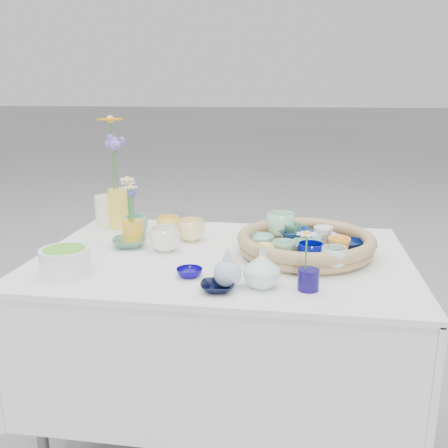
# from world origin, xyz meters

# --- Properties ---
(ground) EXTENTS (80.00, 80.00, 0.00)m
(ground) POSITION_xyz_m (0.00, 0.00, 0.00)
(ground) COLOR gray
(display_table) EXTENTS (1.26, 0.86, 0.77)m
(display_table) POSITION_xyz_m (0.00, 0.00, 0.00)
(display_table) COLOR silver
(display_table) RESTS_ON ground
(wicker_tray) EXTENTS (0.47, 0.47, 0.08)m
(wicker_tray) POSITION_xyz_m (0.28, 0.05, 0.80)
(wicker_tray) COLOR olive
(wicker_tray) RESTS_ON display_table
(tray_ceramic_0) EXTENTS (0.17, 0.17, 0.03)m
(tray_ceramic_0) POSITION_xyz_m (0.24, 0.19, 0.80)
(tray_ceramic_0) COLOR navy
(tray_ceramic_0) RESTS_ON wicker_tray
(tray_ceramic_1) EXTENTS (0.13, 0.13, 0.03)m
(tray_ceramic_1) POSITION_xyz_m (0.42, 0.06, 0.80)
(tray_ceramic_1) COLOR #051446
(tray_ceramic_1) RESTS_ON wicker_tray
(tray_ceramic_2) EXTENTS (0.08, 0.08, 0.07)m
(tray_ceramic_2) POSITION_xyz_m (0.39, -0.02, 0.82)
(tray_ceramic_2) COLOR #FFAE3A
(tray_ceramic_2) RESTS_ON wicker_tray
(tray_ceramic_3) EXTENTS (0.12, 0.12, 0.03)m
(tray_ceramic_3) POSITION_xyz_m (0.28, 0.04, 0.80)
(tray_ceramic_3) COLOR #518467
(tray_ceramic_3) RESTS_ON wicker_tray
(tray_ceramic_4) EXTENTS (0.08, 0.08, 0.07)m
(tray_ceramic_4) POSITION_xyz_m (0.21, -0.09, 0.82)
(tray_ceramic_4) COLOR #85BB95
(tray_ceramic_4) RESTS_ON wicker_tray
(tray_ceramic_5) EXTENTS (0.11, 0.11, 0.03)m
(tray_ceramic_5) POSITION_xyz_m (0.12, 0.09, 0.80)
(tray_ceramic_5) COLOR #7FC6BB
(tray_ceramic_5) RESTS_ON wicker_tray
(tray_ceramic_6) EXTENTS (0.15, 0.15, 0.09)m
(tray_ceramic_6) POSITION_xyz_m (0.19, 0.21, 0.83)
(tray_ceramic_6) COLOR #AAE9C7
(tray_ceramic_6) RESTS_ON wicker_tray
(tray_ceramic_7) EXTENTS (0.09, 0.09, 0.06)m
(tray_ceramic_7) POSITION_xyz_m (0.34, 0.12, 0.82)
(tray_ceramic_7) COLOR white
(tray_ceramic_7) RESTS_ON wicker_tray
(tray_ceramic_8) EXTENTS (0.14, 0.14, 0.03)m
(tray_ceramic_8) POSITION_xyz_m (0.34, 0.15, 0.80)
(tray_ceramic_8) COLOR #91B6F0
(tray_ceramic_8) RESTS_ON wicker_tray
(tray_ceramic_9) EXTENTS (0.10, 0.10, 0.07)m
(tray_ceramic_9) POSITION_xyz_m (0.29, -0.09, 0.82)
(tray_ceramic_9) COLOR #030976
(tray_ceramic_9) RESTS_ON wicker_tray
(tray_ceramic_10) EXTENTS (0.13, 0.13, 0.03)m
(tray_ceramic_10) POSITION_xyz_m (0.16, -0.03, 0.80)
(tray_ceramic_10) COLOR #D0D552
(tray_ceramic_10) RESTS_ON wicker_tray
(tray_ceramic_11) EXTENTS (0.09, 0.09, 0.07)m
(tray_ceramic_11) POSITION_xyz_m (0.37, -0.12, 0.82)
(tray_ceramic_11) COLOR silver
(tray_ceramic_11) RESTS_ON wicker_tray
(tray_ceramic_12) EXTENTS (0.08, 0.08, 0.06)m
(tray_ceramic_12) POSITION_xyz_m (0.23, 0.16, 0.81)
(tray_ceramic_12) COLOR #376F54
(tray_ceramic_12) RESTS_ON wicker_tray
(loose_ceramic_0) EXTENTS (0.12, 0.12, 0.07)m
(loose_ceramic_0) POSITION_xyz_m (-0.25, 0.21, 0.80)
(loose_ceramic_0) COLOR #FCCF4C
(loose_ceramic_0) RESTS_ON display_table
(loose_ceramic_1) EXTENTS (0.12, 0.12, 0.08)m
(loose_ceramic_1) POSITION_xyz_m (-0.15, 0.15, 0.81)
(loose_ceramic_1) COLOR #F8DD8C
(loose_ceramic_1) RESTS_ON display_table
(loose_ceramic_2) EXTENTS (0.15, 0.15, 0.03)m
(loose_ceramic_2) POSITION_xyz_m (-0.35, 0.04, 0.78)
(loose_ceramic_2) COLOR #467561
(loose_ceramic_2) RESTS_ON display_table
(loose_ceramic_3) EXTENTS (0.12, 0.12, 0.09)m
(loose_ceramic_3) POSITION_xyz_m (-0.21, 0.02, 0.81)
(loose_ceramic_3) COLOR white
(loose_ceramic_3) RESTS_ON display_table
(loose_ceramic_4) EXTENTS (0.11, 0.11, 0.02)m
(loose_ceramic_4) POSITION_xyz_m (-0.07, -0.22, 0.78)
(loose_ceramic_4) COLOR #0A0074
(loose_ceramic_4) RESTS_ON display_table
(loose_ceramic_5) EXTENTS (0.13, 0.13, 0.08)m
(loose_ceramic_5) POSITION_xyz_m (-0.38, 0.20, 0.80)
(loose_ceramic_5) COLOR #79C4A6
(loose_ceramic_5) RESTS_ON display_table
(loose_ceramic_6) EXTENTS (0.11, 0.11, 0.02)m
(loose_ceramic_6) POSITION_xyz_m (0.03, -0.32, 0.78)
(loose_ceramic_6) COLOR black
(loose_ceramic_6) RESTS_ON display_table
(fluted_bowl) EXTENTS (0.19, 0.19, 0.08)m
(fluted_bowl) POSITION_xyz_m (-0.45, -0.25, 0.80)
(fluted_bowl) COLOR white
(fluted_bowl) RESTS_ON display_table
(bud_vase_paleblue) EXTENTS (0.09, 0.09, 0.12)m
(bud_vase_paleblue) POSITION_xyz_m (0.06, -0.28, 0.83)
(bud_vase_paleblue) COLOR #A7B8CD
(bud_vase_paleblue) RESTS_ON display_table
(bud_vase_seafoam) EXTENTS (0.14, 0.14, 0.11)m
(bud_vase_seafoam) POSITION_xyz_m (0.15, -0.27, 0.82)
(bud_vase_seafoam) COLOR silver
(bud_vase_seafoam) RESTS_ON display_table
(bud_vase_cobalt) EXTENTS (0.06, 0.06, 0.06)m
(bud_vase_cobalt) POSITION_xyz_m (0.29, -0.27, 0.80)
(bud_vase_cobalt) COLOR #11084E
(bud_vase_cobalt) RESTS_ON display_table
(single_daisy) EXTENTS (0.08, 0.08, 0.12)m
(single_daisy) POSITION_xyz_m (0.28, -0.27, 0.88)
(single_daisy) COLOR white
(single_daisy) RESTS_ON bud_vase_cobalt
(tall_vase_yellow) EXTENTS (0.11, 0.11, 0.16)m
(tall_vase_yellow) POSITION_xyz_m (-0.48, 0.29, 0.85)
(tall_vase_yellow) COLOR yellow
(tall_vase_yellow) RESTS_ON display_table
(gerbera) EXTENTS (0.14, 0.14, 0.30)m
(gerbera) POSITION_xyz_m (-0.49, 0.27, 1.07)
(gerbera) COLOR orange
(gerbera) RESTS_ON tall_vase_yellow
(hydrangea) EXTENTS (0.08, 0.08, 0.26)m
(hydrangea) POSITION_xyz_m (-0.48, 0.29, 1.02)
(hydrangea) COLOR #7053B0
(hydrangea) RESTS_ON tall_vase_yellow
(white_pitcher) EXTENTS (0.14, 0.11, 0.13)m
(white_pitcher) POSITION_xyz_m (-0.54, 0.31, 0.83)
(white_pitcher) COLOR beige
(white_pitcher) RESTS_ON display_table
(daisy_cup) EXTENTS (0.09, 0.09, 0.08)m
(daisy_cup) POSITION_xyz_m (-0.36, 0.10, 0.81)
(daisy_cup) COLOR yellow
(daisy_cup) RESTS_ON display_table
(daisy_posy) EXTENTS (0.08, 0.08, 0.16)m
(daisy_posy) POSITION_xyz_m (-0.35, 0.09, 0.93)
(daisy_posy) COLOR silver
(daisy_posy) RESTS_ON daisy_cup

